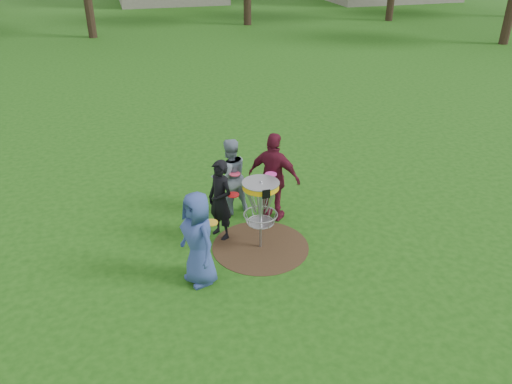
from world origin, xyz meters
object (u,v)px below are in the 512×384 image
object	(u,v)px
player_black	(220,200)
player_grey	(230,176)
player_maroon	(274,178)
player_blue	(198,239)
disc_golf_basket	(261,199)

from	to	relation	value
player_black	player_grey	bearing A→B (deg)	128.49
player_black	player_maroon	xyz separation A→B (m)	(1.16, 0.36, 0.13)
player_blue	player_grey	world-z (taller)	player_blue
player_maroon	disc_golf_basket	distance (m)	1.08
player_blue	disc_golf_basket	bearing A→B (deg)	97.65
player_black	disc_golf_basket	distance (m)	0.87
player_blue	player_black	distance (m)	1.38
player_maroon	disc_golf_basket	world-z (taller)	player_maroon
disc_golf_basket	player_maroon	bearing A→B (deg)	59.37
player_black	disc_golf_basket	world-z (taller)	player_black
player_grey	player_maroon	world-z (taller)	player_maroon
player_maroon	disc_golf_basket	size ratio (longest dim) A/B	1.33
player_blue	player_grey	xyz separation A→B (m)	(1.02, 2.11, -0.02)
player_grey	disc_golf_basket	size ratio (longest dim) A/B	1.16
player_grey	disc_golf_basket	xyz separation A→B (m)	(0.22, -1.45, 0.22)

